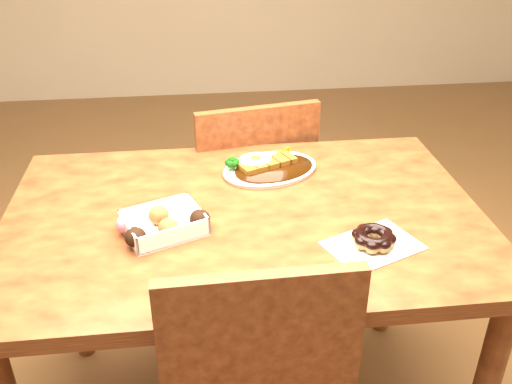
{
  "coord_description": "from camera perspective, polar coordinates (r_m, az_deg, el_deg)",
  "views": [
    {
      "loc": [
        -0.11,
        -1.22,
        1.5
      ],
      "look_at": [
        0.03,
        -0.01,
        0.81
      ],
      "focal_mm": 40.0,
      "sensor_mm": 36.0,
      "label": 1
    }
  ],
  "objects": [
    {
      "name": "donut_box",
      "position": [
        1.36,
        -9.39,
        -3.12
      ],
      "size": [
        0.22,
        0.2,
        0.05
      ],
      "rotation": [
        0.0,
        0.0,
        0.39
      ],
      "color": "white",
      "rests_on": "table"
    },
    {
      "name": "katsu_curry_plate",
      "position": [
        1.63,
        1.21,
        2.52
      ],
      "size": [
        0.32,
        0.28,
        0.05
      ],
      "rotation": [
        0.0,
        0.0,
        0.34
      ],
      "color": "white",
      "rests_on": "table"
    },
    {
      "name": "chair_far",
      "position": [
        2.04,
        -0.81,
        -0.64
      ],
      "size": [
        0.49,
        0.49,
        0.87
      ],
      "rotation": [
        0.0,
        0.0,
        3.32
      ],
      "color": "#481D0E",
      "rests_on": "ground"
    },
    {
      "name": "table",
      "position": [
        1.49,
        -1.15,
        -5.29
      ],
      "size": [
        1.2,
        0.8,
        0.75
      ],
      "color": "#481D0E",
      "rests_on": "ground"
    },
    {
      "name": "pon_de_ring",
      "position": [
        1.33,
        11.68,
        -4.58
      ],
      "size": [
        0.25,
        0.21,
        0.04
      ],
      "rotation": [
        0.0,
        0.0,
        0.4
      ],
      "color": "silver",
      "rests_on": "table"
    }
  ]
}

